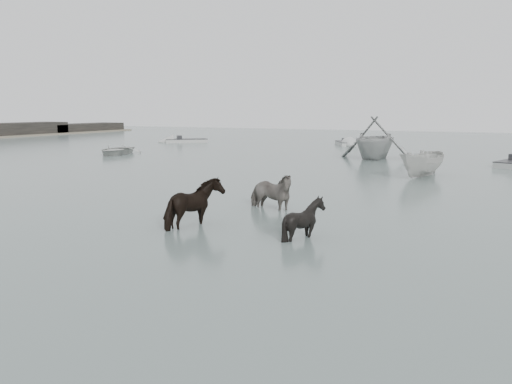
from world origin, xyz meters
TOP-DOWN VIEW (x-y plane):
  - ground at (0.00, 0.00)m, footprint 140.00×140.00m
  - pony_pinto at (0.05, 2.57)m, footprint 2.15×1.30m
  - pony_dark at (-0.95, -0.81)m, footprint 1.76×1.95m
  - pony_black at (2.48, -0.64)m, footprint 1.64×1.56m
  - rowboat_lead at (-19.69, 17.41)m, footprint 4.10×4.96m
  - rowboat_trail at (-0.47, 22.67)m, footprint 5.40×6.20m
  - boat_small at (3.85, 14.00)m, footprint 2.61×4.21m
  - skiff_outer at (-22.40, 31.66)m, footprint 5.77×4.99m
  - skiff_mid at (-5.79, 34.72)m, footprint 3.77×5.45m

SIDE VIEW (x-z plane):
  - ground at x=0.00m, z-range 0.00..0.00m
  - skiff_outer at x=-22.40m, z-range 0.00..0.75m
  - skiff_mid at x=-5.79m, z-range 0.00..0.75m
  - rowboat_lead at x=-19.69m, z-range 0.00..0.89m
  - pony_black at x=2.48m, z-range 0.00..1.42m
  - boat_small at x=3.85m, z-range 0.00..1.53m
  - pony_pinto at x=0.05m, z-range 0.00..1.70m
  - pony_dark at x=-0.95m, z-range 0.00..1.71m
  - rowboat_trail at x=-0.47m, z-range 0.00..3.18m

